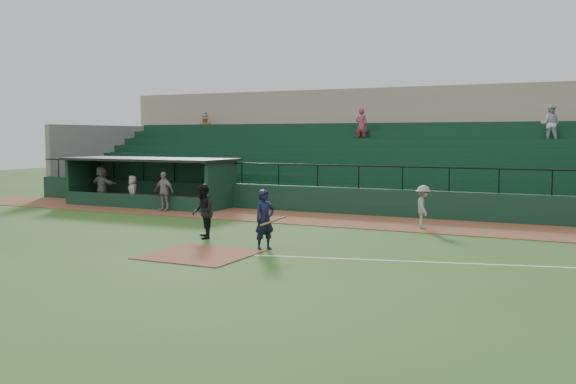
% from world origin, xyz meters
% --- Properties ---
extents(ground, '(90.00, 90.00, 0.00)m').
position_xyz_m(ground, '(0.00, 0.00, 0.00)').
color(ground, '#2A521A').
rests_on(ground, ground).
extents(warning_track, '(40.00, 4.00, 0.03)m').
position_xyz_m(warning_track, '(0.00, 8.00, 0.01)').
color(warning_track, brown).
rests_on(warning_track, ground).
extents(home_plate_dirt, '(3.00, 3.00, 0.03)m').
position_xyz_m(home_plate_dirt, '(0.00, -1.00, 0.01)').
color(home_plate_dirt, brown).
rests_on(home_plate_dirt, ground).
extents(foul_line, '(17.49, 4.44, 0.01)m').
position_xyz_m(foul_line, '(8.00, 1.20, 0.01)').
color(foul_line, white).
rests_on(foul_line, ground).
extents(stadium_structure, '(38.00, 13.08, 6.40)m').
position_xyz_m(stadium_structure, '(0.00, 16.46, 2.30)').
color(stadium_structure, '#10311F').
rests_on(stadium_structure, ground).
extents(dugout, '(8.90, 3.20, 2.42)m').
position_xyz_m(dugout, '(-9.75, 9.56, 1.33)').
color(dugout, '#10311F').
rests_on(dugout, ground).
extents(batter_at_plate, '(1.16, 0.81, 1.87)m').
position_xyz_m(batter_at_plate, '(1.35, 0.55, 0.94)').
color(batter_at_plate, black).
rests_on(batter_at_plate, ground).
extents(umpire, '(1.11, 1.16, 1.89)m').
position_xyz_m(umpire, '(-1.59, 1.55, 0.94)').
color(umpire, black).
rests_on(umpire, ground).
extents(runner, '(0.94, 1.20, 1.63)m').
position_xyz_m(runner, '(4.67, 7.15, 0.85)').
color(runner, gray).
rests_on(runner, warning_track).
extents(dugout_player_a, '(1.10, 0.50, 1.83)m').
position_xyz_m(dugout_player_a, '(-7.61, 7.43, 0.95)').
color(dugout_player_a, gray).
rests_on(dugout_player_a, warning_track).
extents(dugout_player_b, '(0.90, 0.87, 1.56)m').
position_xyz_m(dugout_player_b, '(-9.99, 8.11, 0.81)').
color(dugout_player_b, '#ADA7A2').
rests_on(dugout_player_b, warning_track).
extents(dugout_player_c, '(1.91, 0.95, 1.97)m').
position_xyz_m(dugout_player_c, '(-12.53, 8.77, 1.02)').
color(dugout_player_c, '#99948F').
rests_on(dugout_player_c, warning_track).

